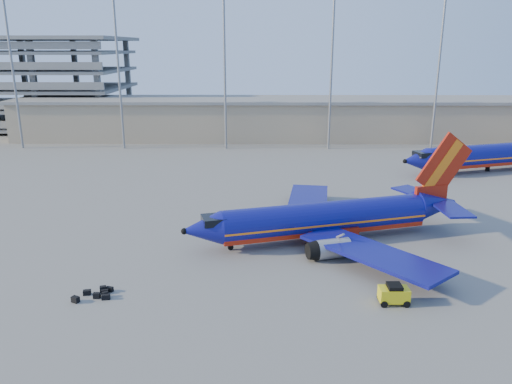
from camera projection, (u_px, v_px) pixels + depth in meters
ground at (244, 233)px, 53.49m from camera, size 220.00×220.00×0.00m
terminal_building at (299, 118)px, 107.85m from camera, size 122.00×16.00×8.50m
parking_garage at (0, 78)px, 121.79m from camera, size 62.00×32.00×21.40m
light_mast_row at (278, 56)px, 92.66m from camera, size 101.60×1.60×28.65m
aircraft_main at (331, 218)px, 51.07m from camera, size 30.58×28.98×10.62m
aircraft_second at (494, 155)px, 79.49m from camera, size 32.69×16.80×11.40m
baggage_tug at (394, 294)px, 38.49m from camera, size 2.30×1.41×1.64m
luggage_pile at (97, 294)px, 39.80m from camera, size 2.94×2.32×0.50m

